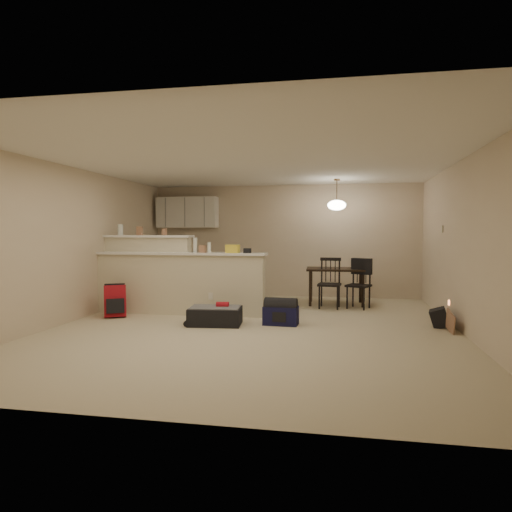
% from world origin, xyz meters
% --- Properties ---
extents(room, '(7.00, 7.02, 2.50)m').
position_xyz_m(room, '(0.00, 0.00, 1.25)').
color(room, beige).
rests_on(room, ground).
extents(breakfast_bar, '(3.08, 0.58, 1.39)m').
position_xyz_m(breakfast_bar, '(-1.76, 0.98, 0.61)').
color(breakfast_bar, beige).
rests_on(breakfast_bar, ground).
extents(upper_cabinets, '(1.40, 0.34, 0.70)m').
position_xyz_m(upper_cabinets, '(-2.20, 3.32, 1.90)').
color(upper_cabinets, white).
rests_on(upper_cabinets, room).
extents(kitchen_counter, '(1.80, 0.60, 0.90)m').
position_xyz_m(kitchen_counter, '(-2.00, 3.19, 0.45)').
color(kitchen_counter, white).
rests_on(kitchen_counter, ground).
extents(thermostat, '(0.02, 0.12, 0.12)m').
position_xyz_m(thermostat, '(2.98, 1.55, 1.50)').
color(thermostat, beige).
rests_on(thermostat, room).
extents(jar, '(0.10, 0.10, 0.20)m').
position_xyz_m(jar, '(-2.74, 1.12, 1.49)').
color(jar, silver).
rests_on(jar, breakfast_bar).
extents(cereal_box, '(0.10, 0.07, 0.16)m').
position_xyz_m(cereal_box, '(-2.36, 1.12, 1.47)').
color(cereal_box, '#9A6C4F').
rests_on(cereal_box, breakfast_bar).
extents(small_box, '(0.08, 0.06, 0.12)m').
position_xyz_m(small_box, '(-1.87, 1.12, 1.45)').
color(small_box, '#9A6C4F').
rests_on(small_box, breakfast_bar).
extents(bottle_a, '(0.07, 0.07, 0.26)m').
position_xyz_m(bottle_a, '(-1.22, 0.90, 1.22)').
color(bottle_a, silver).
rests_on(bottle_a, breakfast_bar).
extents(bottle_b, '(0.06, 0.06, 0.18)m').
position_xyz_m(bottle_b, '(-0.97, 0.90, 1.18)').
color(bottle_b, silver).
rests_on(bottle_b, breakfast_bar).
extents(bag_lump, '(0.22, 0.18, 0.14)m').
position_xyz_m(bag_lump, '(-0.55, 0.90, 1.16)').
color(bag_lump, '#9A6C4F').
rests_on(bag_lump, breakfast_bar).
extents(pouch, '(0.12, 0.10, 0.08)m').
position_xyz_m(pouch, '(-0.29, 0.90, 1.13)').
color(pouch, '#9A6C4F').
rests_on(pouch, breakfast_bar).
extents(extra_item_x, '(0.11, 0.10, 0.13)m').
position_xyz_m(extra_item_x, '(-1.09, 0.90, 1.15)').
color(extra_item_x, '#9A6C4F').
rests_on(extra_item_x, breakfast_bar).
extents(dining_table, '(1.19, 0.82, 0.73)m').
position_xyz_m(dining_table, '(1.19, 2.49, 0.64)').
color(dining_table, black).
rests_on(dining_table, ground).
extents(pendant_lamp, '(0.36, 0.36, 0.62)m').
position_xyz_m(pendant_lamp, '(1.19, 2.49, 1.99)').
color(pendant_lamp, brown).
rests_on(pendant_lamp, room).
extents(dining_chair_near, '(0.45, 0.43, 0.95)m').
position_xyz_m(dining_chair_near, '(1.08, 2.01, 0.48)').
color(dining_chair_near, black).
rests_on(dining_chair_near, ground).
extents(dining_chair_far, '(0.52, 0.51, 0.93)m').
position_xyz_m(dining_chair_far, '(1.62, 2.06, 0.46)').
color(dining_chair_far, black).
rests_on(dining_chair_far, ground).
extents(suitcase, '(0.85, 0.60, 0.27)m').
position_xyz_m(suitcase, '(-0.63, 0.09, 0.14)').
color(suitcase, black).
rests_on(suitcase, ground).
extents(red_backpack, '(0.42, 0.37, 0.53)m').
position_xyz_m(red_backpack, '(-2.49, 0.41, 0.27)').
color(red_backpack, '#A9131E').
rests_on(red_backpack, ground).
extents(navy_duffel, '(0.55, 0.32, 0.29)m').
position_xyz_m(navy_duffel, '(0.37, 0.28, 0.14)').
color(navy_duffel, '#111238').
rests_on(navy_duffel, ground).
extents(black_daypack, '(0.28, 0.36, 0.28)m').
position_xyz_m(black_daypack, '(2.77, 0.57, 0.14)').
color(black_daypack, black).
rests_on(black_daypack, ground).
extents(cardboard_sheet, '(0.04, 0.39, 0.30)m').
position_xyz_m(cardboard_sheet, '(2.85, 0.19, 0.15)').
color(cardboard_sheet, '#9A6C4F').
rests_on(cardboard_sheet, ground).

